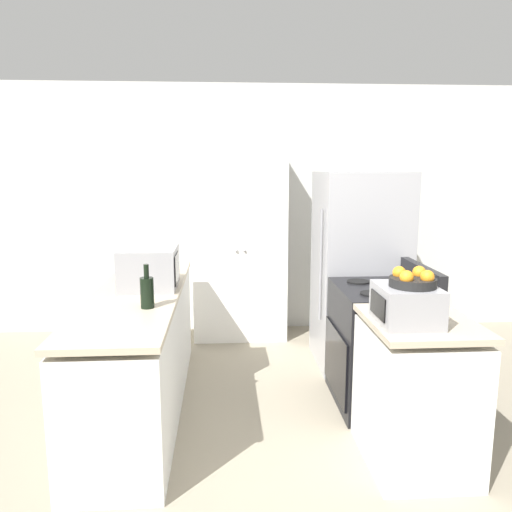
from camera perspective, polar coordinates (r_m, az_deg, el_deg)
wall_back at (r=5.36m, az=-0.99°, el=5.29°), size 7.00×0.06×2.60m
counter_left at (r=3.77m, az=-13.10°, el=-10.68°), size 0.60×2.29×0.89m
counter_right at (r=3.21m, az=17.82°, el=-14.77°), size 0.60×0.72×0.89m
pantry_cabinet at (r=5.11m, az=-1.90°, el=1.10°), size 0.94×0.50×1.90m
stove at (r=3.87m, az=13.96°, el=-9.82°), size 0.66×0.77×1.05m
refrigerator at (r=4.51m, az=11.69°, el=-1.53°), size 0.76×0.76×1.71m
microwave at (r=3.70m, az=-12.08°, el=-1.31°), size 0.40×0.45×0.29m
wine_bottle at (r=3.17m, az=-12.34°, el=-3.99°), size 0.08×0.08×0.28m
toaster_oven at (r=2.92m, az=16.81°, el=-5.35°), size 0.33×0.36×0.21m
fruit_bowl at (r=2.88m, az=17.48°, el=-2.60°), size 0.26×0.26×0.10m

